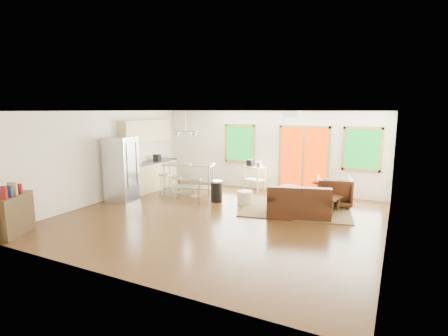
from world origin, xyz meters
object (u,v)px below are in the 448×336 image
at_px(coffee_table, 319,197).
at_px(kitchen_cart, 254,170).
at_px(loveseat, 298,204).
at_px(rug, 296,209).
at_px(refrigerator, 121,169).
at_px(armchair, 334,190).
at_px(ottoman, 290,195).
at_px(island, 189,174).

distance_m(coffee_table, kitchen_cart, 2.72).
xyz_separation_m(loveseat, coffee_table, (0.34, 0.79, 0.04)).
height_order(rug, refrigerator, refrigerator).
height_order(rug, armchair, armchair).
bearing_deg(loveseat, refrigerator, 172.47).
xyz_separation_m(ottoman, island, (-3.07, -0.57, 0.46)).
distance_m(rug, island, 3.47).
relative_size(rug, island, 1.67).
height_order(armchair, island, island).
xyz_separation_m(rug, ottoman, (-0.33, 0.60, 0.21)).
relative_size(rug, refrigerator, 1.50).
relative_size(coffee_table, kitchen_cart, 1.11).
distance_m(coffee_table, refrigerator, 5.60).
bearing_deg(rug, loveseat, -70.48).
bearing_deg(armchair, ottoman, -6.01).
height_order(rug, ottoman, ottoman).
relative_size(loveseat, ottoman, 2.53).
distance_m(refrigerator, island, 2.00).
bearing_deg(refrigerator, rug, 9.68).
xyz_separation_m(rug, loveseat, (0.23, -0.64, 0.31)).
height_order(island, kitchen_cart, kitchen_cart).
height_order(ottoman, refrigerator, refrigerator).
xyz_separation_m(island, kitchen_cart, (1.60, 1.42, 0.02)).
relative_size(island, kitchen_cart, 1.63).
relative_size(coffee_table, armchair, 1.25).
bearing_deg(island, loveseat, -10.47).
distance_m(island, kitchen_cart, 2.14).
xyz_separation_m(armchair, island, (-4.25, -0.73, 0.22)).
bearing_deg(refrigerator, island, 39.39).
height_order(armchair, kitchen_cart, kitchen_cart).
height_order(refrigerator, kitchen_cart, refrigerator).
xyz_separation_m(loveseat, kitchen_cart, (-2.03, 2.09, 0.38)).
relative_size(rug, kitchen_cart, 2.73).
bearing_deg(refrigerator, coffee_table, 9.54).
distance_m(loveseat, armchair, 1.54).
distance_m(rug, refrigerator, 5.06).
bearing_deg(coffee_table, armchair, 65.10).
height_order(loveseat, kitchen_cart, kitchen_cart).
bearing_deg(loveseat, kitchen_cart, 117.93).
relative_size(rug, armchair, 3.05).
distance_m(refrigerator, kitchen_cart, 4.13).
distance_m(loveseat, island, 3.71).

